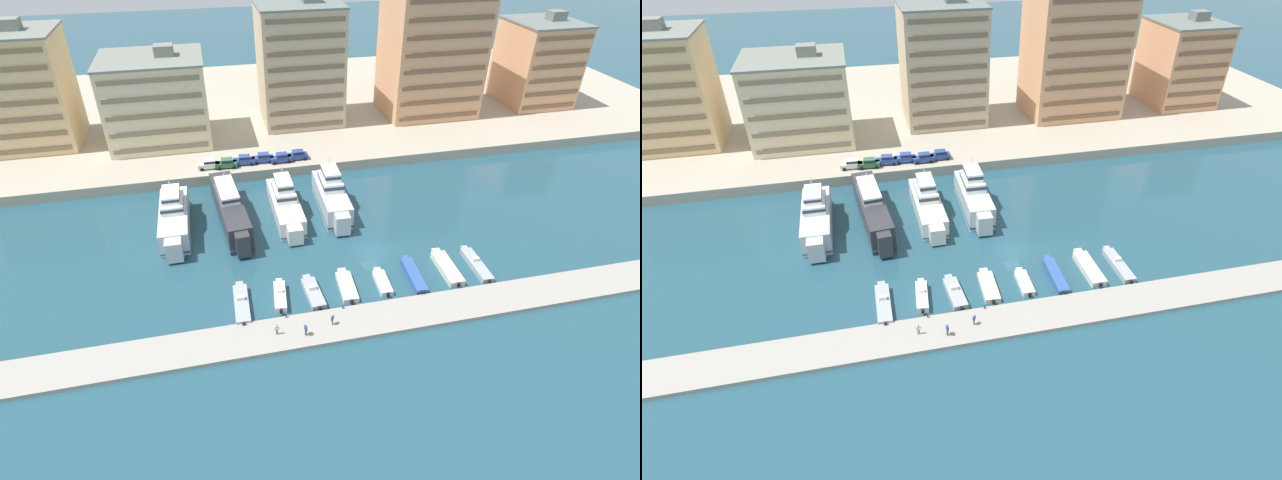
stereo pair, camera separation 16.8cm
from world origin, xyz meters
TOP-DOWN VIEW (x-y plane):
  - ground_plane at (0.00, 0.00)m, footprint 400.00×400.00m
  - quay_promenade at (0.00, 61.63)m, footprint 180.00×70.00m
  - pier_dock at (0.00, -14.11)m, footprint 120.00×5.67m
  - yacht_silver_far_left at (-28.61, 12.68)m, footprint 4.47×17.91m
  - yacht_charcoal_left at (-19.79, 13.32)m, footprint 5.61×21.96m
  - yacht_ivory_mid_left at (-10.74, 13.23)m, footprint 4.29×18.00m
  - yacht_silver_center_left at (-2.76, 13.56)m, footprint 4.74×17.25m
  - motorboat_grey_far_left at (-20.19, -7.67)m, footprint 2.05×8.39m
  - motorboat_white_left at (-15.07, -7.40)m, footprint 2.15×6.48m
  - motorboat_grey_mid_left at (-10.64, -7.63)m, footprint 2.31×7.13m
  - motorboat_cream_center_left at (-5.85, -7.22)m, footprint 2.42×7.17m
  - motorboat_white_center at (-0.82, -7.54)m, footprint 1.90×5.92m
  - motorboat_blue_center_right at (3.90, -7.16)m, footprint 2.06×8.42m
  - motorboat_cream_mid_right at (9.16, -6.65)m, footprint 2.27×8.50m
  - motorboat_grey_right at (13.67, -6.82)m, footprint 1.89×8.54m
  - car_white_far_left at (-22.33, 29.61)m, footprint 4.14×2.00m
  - car_green_left at (-19.15, 29.22)m, footprint 4.18×2.08m
  - car_blue_mid_left at (-15.79, 29.84)m, footprint 4.22×2.17m
  - car_blue_center_left at (-12.19, 29.98)m, footprint 4.16×2.04m
  - car_blue_center at (-8.76, 29.21)m, footprint 4.10×1.93m
  - car_blue_center_right at (-5.54, 29.75)m, footprint 4.10×1.93m
  - apartment_block_far_left at (-57.57, 49.55)m, footprint 20.83×15.52m
  - apartment_block_left at (-30.97, 45.39)m, footprint 19.88×16.80m
  - apartment_block_mid_left at (-0.87, 49.60)m, footprint 17.45×14.41m
  - apartment_block_center_left at (28.49, 48.32)m, footprint 20.54×15.76m
  - apartment_block_center at (56.24, 49.14)m, footprint 14.87×16.43m
  - pedestrian_near_edge at (-13.16, -15.07)m, footprint 0.33×0.68m
  - pedestrian_mid_deck at (-9.57, -14.03)m, footprint 0.44×0.52m
  - pedestrian_far_side at (-16.53, -14.14)m, footprint 0.60×0.24m
  - bollard_west at (-14.97, -11.53)m, footprint 0.20×0.20m
  - bollard_west_mid at (-7.57, -11.53)m, footprint 0.20×0.20m

SIDE VIEW (x-z plane):
  - ground_plane at x=0.00m, z-range 0.00..0.00m
  - pier_dock at x=0.00m, z-range 0.00..0.55m
  - motorboat_white_center at x=-0.82m, z-range -0.03..0.82m
  - motorboat_cream_center_left at x=-5.85m, z-range -0.02..0.83m
  - motorboat_grey_right at x=13.67m, z-range -0.25..1.15m
  - motorboat_grey_far_left at x=-20.19m, z-range -0.25..1.23m
  - motorboat_grey_mid_left at x=-10.64m, z-range -0.25..1.24m
  - motorboat_blue_center_right at x=3.90m, z-range 0.00..0.99m
  - motorboat_cream_mid_right at x=9.16m, z-range 0.00..0.99m
  - motorboat_white_left at x=-15.07m, z-range -0.22..1.34m
  - bollard_west at x=-14.97m, z-range 0.57..1.18m
  - bollard_west_mid at x=-7.57m, z-range 0.57..1.18m
  - quay_promenade at x=0.00m, z-range 0.00..1.97m
  - pedestrian_far_side at x=-16.53m, z-range 0.69..2.24m
  - pedestrian_mid_deck at x=-9.57m, z-range 0.70..2.33m
  - pedestrian_near_edge at x=-13.16m, z-range 0.71..2.49m
  - yacht_ivory_mid_left at x=-10.74m, z-range -1.79..6.23m
  - yacht_silver_far_left at x=-28.61m, z-range -1.72..6.54m
  - yacht_charcoal_left at x=-19.79m, z-range -1.32..6.16m
  - yacht_silver_center_left at x=-2.76m, z-range -1.83..6.92m
  - car_white_far_left at x=-22.33m, z-range 2.04..3.84m
  - car_green_left at x=-19.15m, z-range 2.04..3.84m
  - car_blue_mid_left at x=-15.79m, z-range 2.04..3.84m
  - car_blue_center_left at x=-12.19m, z-range 2.04..3.84m
  - car_blue_center at x=-8.76m, z-range 2.04..3.84m
  - car_blue_center_right at x=-5.54m, z-range 2.04..3.84m
  - apartment_block_left at x=-30.97m, z-range 1.02..19.88m
  - apartment_block_center at x=56.24m, z-range 1.03..21.67m
  - apartment_block_far_left at x=-57.57m, z-range 1.02..24.94m
  - apartment_block_mid_left at x=-0.87m, z-range 1.03..27.45m
  - apartment_block_center_left at x=28.49m, z-range 1.02..30.38m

